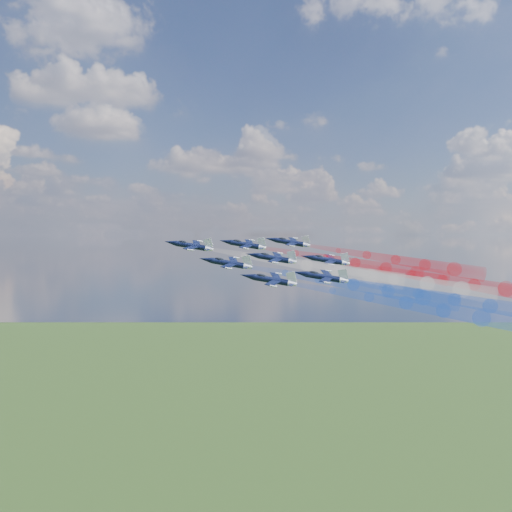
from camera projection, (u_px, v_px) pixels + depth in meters
name	position (u px, v px, depth m)	size (l,w,h in m)	color
jet_lead	(191.00, 246.00, 149.12)	(10.74, 13.43, 3.58)	black
trail_lead	(307.00, 265.00, 145.82)	(4.48, 49.06, 4.48)	white
jet_inner_left	(228.00, 263.00, 138.82)	(10.74, 13.43, 3.58)	black
trail_inner_left	(353.00, 285.00, 135.53)	(4.48, 49.06, 4.48)	blue
jet_inner_right	(245.00, 245.00, 157.65)	(10.74, 13.43, 3.58)	black
trail_inner_right	(355.00, 263.00, 154.36)	(4.48, 49.06, 4.48)	red
jet_outer_left	(271.00, 280.00, 130.12)	(10.74, 13.43, 3.58)	black
trail_outer_left	(406.00, 303.00, 126.82)	(4.48, 49.06, 4.48)	blue
jet_center_third	(273.00, 258.00, 145.44)	(10.74, 13.43, 3.58)	black
trail_center_third	(394.00, 279.00, 142.15)	(4.48, 49.06, 4.48)	white
jet_outer_right	(290.00, 242.00, 165.67)	(10.74, 13.43, 3.58)	black
trail_outer_right	(396.00, 260.00, 162.37)	(4.48, 49.06, 4.48)	red
jet_rear_left	(323.00, 277.00, 135.21)	(10.74, 13.43, 3.58)	black
trail_rear_left	(454.00, 299.00, 131.91)	(4.48, 49.06, 4.48)	blue
jet_rear_right	(327.00, 260.00, 153.60)	(10.74, 13.43, 3.58)	black
trail_rear_right	(443.00, 279.00, 150.31)	(4.48, 49.06, 4.48)	red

